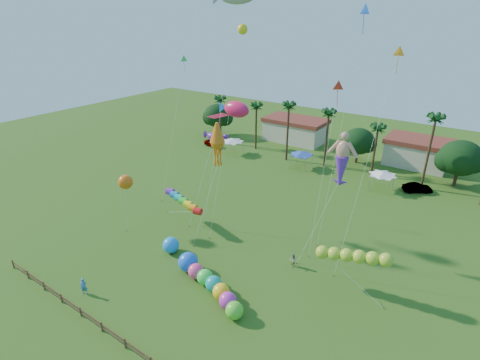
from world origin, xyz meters
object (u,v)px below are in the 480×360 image
Objects in this scene: blue_ball at (171,245)px; car_b at (417,188)px; spectator_a at (84,286)px; caterpillar_inflatable at (208,281)px; car_a at (213,143)px; spectator_b at (293,260)px.

car_b is at bearing 59.44° from blue_ball.
blue_ball reaches higher than spectator_a.
car_b is 0.42× the size of caterpillar_inflatable.
caterpillar_inflatable reaches higher than spectator_a.
car_b is at bearing -79.00° from car_a.
car_b is at bearing 23.85° from spectator_a.
car_a is at bearing 73.29° from spectator_a.
blue_ball reaches higher than car_b.
caterpillar_inflatable reaches higher than car_b.
spectator_b is (31.70, -25.87, 0.09)m from car_a.
car_a is 42.96m from caterpillar_inflatable.
caterpillar_inflatable is (26.61, -33.72, 0.16)m from car_a.
car_a is at bearing 57.55° from car_b.
spectator_b is at bearing -119.93° from car_a.
blue_ball is at bearing -139.16° from car_a.
car_a is 36.84m from blue_ball.
blue_ball is at bearing -109.86° from spectator_b.
spectator_a is 9.92m from blue_ball.
caterpillar_inflatable is (-5.09, -7.85, 0.07)m from spectator_b.
caterpillar_inflatable reaches higher than car_a.
spectator_b is at bearing 7.21° from spectator_a.
spectator_a is (-21.08, -42.27, 0.18)m from car_b.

